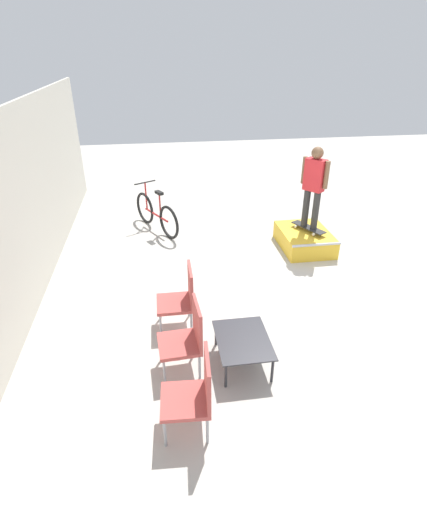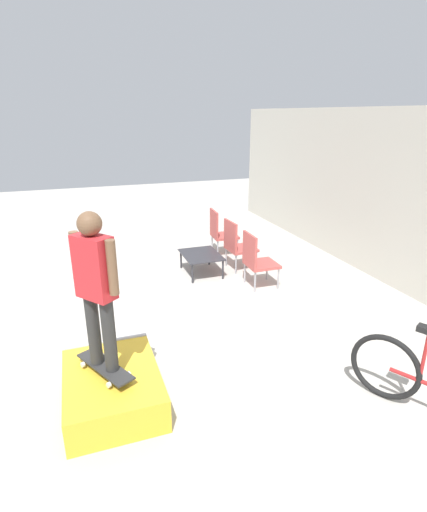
{
  "view_description": "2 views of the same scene",
  "coord_description": "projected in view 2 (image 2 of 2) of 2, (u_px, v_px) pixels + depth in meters",
  "views": [
    {
      "loc": [
        -5.48,
        2.4,
        3.74
      ],
      "look_at": [
        -0.13,
        1.61,
        0.86
      ],
      "focal_mm": 28.0,
      "sensor_mm": 36.0,
      "label": 1
    },
    {
      "loc": [
        5.2,
        -0.69,
        2.89
      ],
      "look_at": [
        -0.07,
        1.16,
        0.88
      ],
      "focal_mm": 28.0,
      "sensor_mm": 36.0,
      "label": 2
    }
  ],
  "objects": [
    {
      "name": "patio_chair_left",
      "position": [
        220.0,
        231.0,
        8.5
      ],
      "size": [
        0.55,
        0.55,
        0.98
      ],
      "rotation": [
        0.0,
        0.0,
        3.08
      ],
      "color": "#99999E",
      "rests_on": "ground_plane"
    },
    {
      "name": "person_skater",
      "position": [
        96.0,
        281.0,
        3.75
      ],
      "size": [
        0.47,
        0.39,
        1.61
      ],
      "rotation": [
        0.0,
        0.0,
        0.67
      ],
      "color": "#2D2D2D",
      "rests_on": "skateboard_on_ramp"
    },
    {
      "name": "patio_chair_center",
      "position": [
        237.0,
        244.0,
        7.68
      ],
      "size": [
        0.55,
        0.55,
        0.98
      ],
      "rotation": [
        0.0,
        0.0,
        3.2
      ],
      "color": "#99999E",
      "rests_on": "ground_plane"
    },
    {
      "name": "house_wall_back",
      "position": [
        398.0,
        201.0,
        6.69
      ],
      "size": [
        12.0,
        0.06,
        3.0
      ],
      "color": "beige",
      "rests_on": "ground_plane"
    },
    {
      "name": "patio_chair_right",
      "position": [
        257.0,
        259.0,
        6.88
      ],
      "size": [
        0.53,
        0.53,
        0.98
      ],
      "rotation": [
        0.0,
        0.0,
        3.13
      ],
      "color": "#99999E",
      "rests_on": "ground_plane"
    },
    {
      "name": "ground_plane",
      "position": [
        140.0,
        323.0,
        5.81
      ],
      "size": [
        24.0,
        24.0,
        0.0
      ],
      "primitive_type": "plane",
      "color": "#B7B2A8"
    },
    {
      "name": "skateboard_on_ramp",
      "position": [
        105.0,
        367.0,
        4.07
      ],
      "size": [
        0.78,
        0.54,
        0.07
      ],
      "rotation": [
        0.0,
        0.0,
        0.48
      ],
      "color": "#2D2D2D",
      "rests_on": "skate_ramp_box"
    },
    {
      "name": "skate_ramp_box",
      "position": [
        113.0,
        387.0,
        4.18
      ],
      "size": [
        1.28,
        0.96,
        0.39
      ],
      "color": "gold",
      "rests_on": "ground_plane"
    },
    {
      "name": "coffee_table",
      "position": [
        201.0,
        256.0,
        7.52
      ],
      "size": [
        0.89,
        0.68,
        0.38
      ],
      "color": "#2D2D33",
      "rests_on": "ground_plane"
    }
  ]
}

